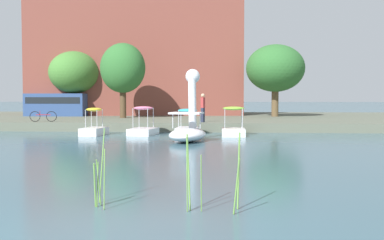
# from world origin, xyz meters

# --- Properties ---
(ground_plane) EXTENTS (431.17, 431.17, 0.00)m
(ground_plane) POSITION_xyz_m (0.00, 0.00, 0.00)
(ground_plane) COLOR #385966
(shore_bank_far) EXTENTS (132.04, 20.89, 0.55)m
(shore_bank_far) POSITION_xyz_m (0.00, 30.27, 0.28)
(shore_bank_far) COLOR #5B6051
(shore_bank_far) RESTS_ON ground_plane
(swan_boat) EXTENTS (2.09, 3.42, 3.50)m
(swan_boat) POSITION_xyz_m (-0.01, 14.51, 0.78)
(swan_boat) COLOR white
(swan_boat) RESTS_ON ground_plane
(pedal_boat_lime) EXTENTS (1.24, 1.95, 1.60)m
(pedal_boat_lime) POSITION_xyz_m (2.19, 17.57, 0.51)
(pedal_boat_lime) COLOR white
(pedal_boat_lime) RESTS_ON ground_plane
(pedal_boat_cyan) EXTENTS (1.24, 2.02, 1.47)m
(pedal_boat_cyan) POSITION_xyz_m (-0.34, 17.87, 0.46)
(pedal_boat_cyan) COLOR white
(pedal_boat_cyan) RESTS_ON ground_plane
(pedal_boat_pink) EXTENTS (1.55, 2.19, 1.60)m
(pedal_boat_pink) POSITION_xyz_m (-2.81, 17.85, 0.48)
(pedal_boat_pink) COLOR white
(pedal_boat_pink) RESTS_ON ground_plane
(pedal_boat_yellow) EXTENTS (1.19, 2.09, 1.53)m
(pedal_boat_yellow) POSITION_xyz_m (-5.49, 17.44, 0.41)
(pedal_boat_yellow) COLOR white
(pedal_boat_yellow) RESTS_ON ground_plane
(tree_broadleaf_left) EXTENTS (4.87, 4.83, 5.61)m
(tree_broadleaf_left) POSITION_xyz_m (-5.93, 26.48, 4.27)
(tree_broadleaf_left) COLOR #4C3823
(tree_broadleaf_left) RESTS_ON shore_bank_far
(tree_broadleaf_right) EXTENTS (4.94, 5.28, 5.40)m
(tree_broadleaf_right) POSITION_xyz_m (-10.85, 30.07, 4.17)
(tree_broadleaf_right) COLOR #4C3823
(tree_broadleaf_right) RESTS_ON shore_bank_far
(tree_broadleaf_behind_dock) EXTENTS (4.96, 5.32, 5.80)m
(tree_broadleaf_behind_dock) POSITION_xyz_m (5.78, 29.84, 4.42)
(tree_broadleaf_behind_dock) COLOR brown
(tree_broadleaf_behind_dock) RESTS_ON shore_bank_far
(person_on_path) EXTENTS (0.27, 0.28, 1.78)m
(person_on_path) POSITION_xyz_m (0.37, 20.91, 1.53)
(person_on_path) COLOR #23283D
(person_on_path) RESTS_ON shore_bank_far
(bicycle_parked) EXTENTS (1.65, 0.37, 0.68)m
(bicycle_parked) POSITION_xyz_m (-9.78, 20.82, 0.89)
(bicycle_parked) COLOR black
(bicycle_parked) RESTS_ON shore_bank_far
(parked_van) EXTENTS (4.99, 1.87, 1.86)m
(parked_van) POSITION_xyz_m (-12.23, 29.56, 1.56)
(parked_van) COLOR navy
(parked_van) RESTS_ON shore_bank_far
(apartment_block) EXTENTS (19.30, 11.83, 15.56)m
(apartment_block) POSITION_xyz_m (-6.33, 35.43, 8.34)
(apartment_block) COLOR brown
(apartment_block) RESTS_ON shore_bank_far
(reed_clump_foreground) EXTENTS (2.77, 1.02, 1.46)m
(reed_clump_foreground) POSITION_xyz_m (0.73, 1.33, 0.61)
(reed_clump_foreground) COLOR #669942
(reed_clump_foreground) RESTS_ON ground_plane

